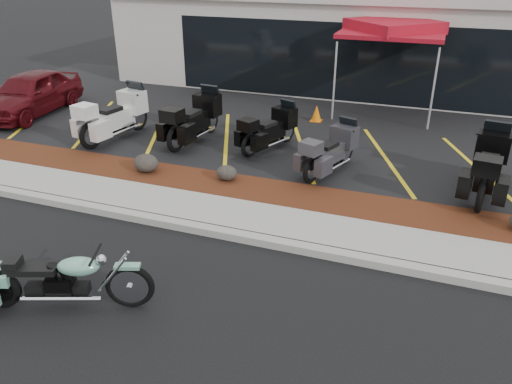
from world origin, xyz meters
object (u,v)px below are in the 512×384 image
at_px(traffic_cone, 316,113).
at_px(popup_canopy, 394,29).
at_px(touring_white, 137,106).
at_px(parked_car, 30,93).
at_px(hero_cruiser, 129,280).

distance_m(traffic_cone, popup_canopy, 3.50).
bearing_deg(touring_white, parked_car, 96.98).
xyz_separation_m(touring_white, traffic_cone, (4.69, 2.65, -0.48)).
relative_size(touring_white, traffic_cone, 5.06).
relative_size(touring_white, parked_car, 0.62).
bearing_deg(touring_white, traffic_cone, -50.37).
height_order(parked_car, popup_canopy, popup_canopy).
height_order(parked_car, traffic_cone, parked_car).
height_order(hero_cruiser, touring_white, touring_white).
bearing_deg(hero_cruiser, popup_canopy, 58.07).
distance_m(parked_car, traffic_cone, 9.11).
bearing_deg(touring_white, popup_canopy, -45.55).
relative_size(parked_car, traffic_cone, 8.12).
bearing_deg(popup_canopy, hero_cruiser, -97.19).
xyz_separation_m(parked_car, popup_canopy, (10.62, 4.22, 1.92)).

